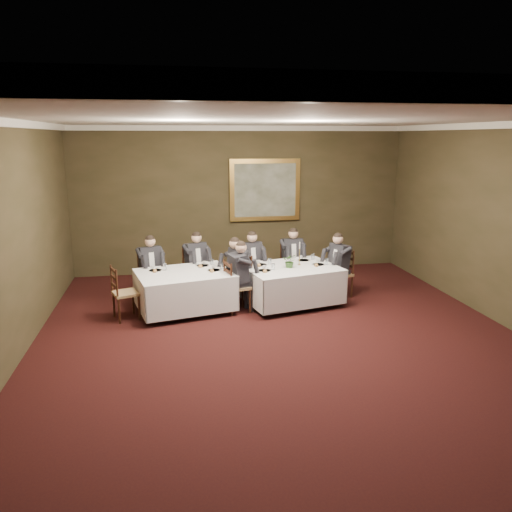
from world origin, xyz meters
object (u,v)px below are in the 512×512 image
object	(u,v)px
diner_main_endleft	(237,285)
chair_sec_endright	(239,290)
chair_main_endright	(340,284)
diner_sec_backleft	(151,276)
chair_sec_endleft	(126,304)
chair_main_endleft	(237,297)
candlestick	(299,256)
painting	(265,190)
chair_sec_backleft	(151,287)
chair_main_backleft	(250,281)
chair_sec_backright	(196,282)
diner_sec_backright	(196,271)
table_second	(185,288)
diner_main_backleft	(251,270)
chair_main_backright	(291,276)
centerpiece	(290,260)
diner_sec_endright	(239,279)
diner_main_endright	(340,273)
diner_main_backright	(292,266)
table_main	(291,282)

from	to	relation	value
diner_main_endleft	chair_sec_endright	bearing A→B (deg)	154.15
chair_main_endright	diner_sec_backleft	bearing A→B (deg)	61.10
chair_sec_endleft	chair_main_endleft	bearing A→B (deg)	72.00
chair_main_endright	candlestick	world-z (taller)	candlestick
chair_sec_endright	painting	xyz separation A→B (m)	(1.00, 2.51, 1.70)
chair_sec_endleft	chair_sec_backleft	bearing A→B (deg)	137.81
chair_main_backleft	chair_sec_backleft	xyz separation A→B (m)	(-2.06, -0.08, 0.00)
chair_sec_backright	chair_main_endright	bearing A→B (deg)	144.78
chair_sec_backleft	diner_sec_backright	xyz separation A→B (m)	(0.92, 0.19, 0.23)
table_second	chair_main_backleft	xyz separation A→B (m)	(1.41, 0.85, -0.17)
chair_sec_endleft	painting	bearing A→B (deg)	114.08
chair_sec_backleft	chair_sec_backright	distance (m)	0.94
diner_main_backleft	candlestick	world-z (taller)	diner_main_backleft
chair_main_backright	centerpiece	world-z (taller)	centerpiece
diner_sec_endright	diner_main_endleft	bearing A→B (deg)	148.64
diner_sec_backleft	diner_main_backleft	bearing A→B (deg)	165.21
diner_main_endright	diner_sec_backleft	size ratio (longest dim) A/B	1.00
diner_main_backright	painting	distance (m)	2.26
diner_main_endleft	painting	size ratio (longest dim) A/B	0.78
diner_main_endright	chair_sec_backleft	size ratio (longest dim) A/B	1.35
chair_sec_backright	painting	world-z (taller)	painting
chair_main_backright	chair_sec_endright	world-z (taller)	same
diner_sec_backleft	table_second	bearing A→B (deg)	113.32
diner_main_backright	diner_sec_backright	xyz separation A→B (m)	(-2.08, -0.09, 0.00)
diner_main_endleft	chair_sec_endright	size ratio (longest dim) A/B	1.35
diner_main_endleft	table_main	bearing A→B (deg)	89.62
chair_main_backleft	diner_main_endright	xyz separation A→B (m)	(1.77, -0.54, 0.23)
diner_sec_backright	chair_main_backright	bearing A→B (deg)	160.34
table_main	table_second	xyz separation A→B (m)	(-2.08, -0.06, -0.00)
chair_main_endright	chair_sec_backleft	bearing A→B (deg)	60.94
table_main	candlestick	world-z (taller)	candlestick
chair_sec_endright	chair_main_backleft	bearing A→B (deg)	-47.94
diner_main_endleft	chair_sec_endright	world-z (taller)	diner_main_endleft
chair_main_endright	centerpiece	xyz separation A→B (m)	(-1.14, -0.32, 0.63)
diner_main_endleft	chair_sec_backright	world-z (taller)	diner_main_endleft
chair_sec_backleft	candlestick	xyz separation A→B (m)	(2.93, -0.61, 0.66)
chair_main_endleft	diner_sec_backleft	bearing A→B (deg)	-133.76
diner_main_endleft	table_second	bearing A→B (deg)	-114.11
diner_main_backright	candlestick	bearing A→B (deg)	82.25
diner_sec_backright	chair_sec_endright	distance (m)	1.11
chair_main_backright	candlestick	bearing A→B (deg)	82.35
diner_main_backleft	chair_sec_backright	size ratio (longest dim) A/B	1.35
chair_main_backright	painting	xyz separation A→B (m)	(-0.27, 1.68, 1.70)
diner_main_endleft	chair_main_backleft	bearing A→B (deg)	144.77
diner_sec_backleft	painting	bearing A→B (deg)	-160.95
chair_sec_backleft	painting	distance (m)	3.78
table_main	diner_sec_backright	distance (m)	2.03
table_main	chair_sec_backright	size ratio (longest dim) A/B	2.05
diner_main_backright	chair_main_endright	size ratio (longest dim) A/B	1.35
table_main	diner_main_endright	world-z (taller)	diner_main_endright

